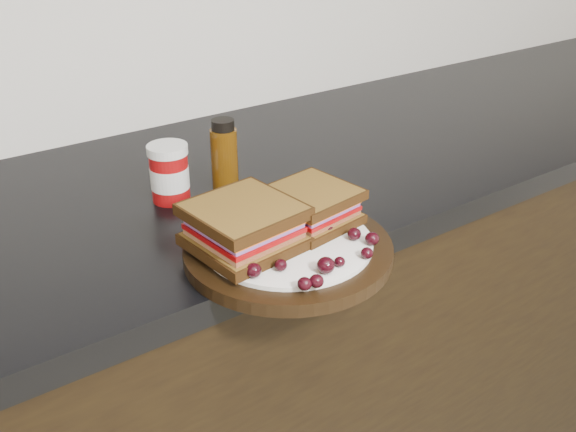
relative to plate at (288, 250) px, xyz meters
name	(u,v)px	position (x,y,z in m)	size (l,w,h in m)	color
base_cabinets	(208,401)	(-0.01, 0.27, -0.48)	(3.96, 0.58, 0.86)	black
countertop	(192,198)	(-0.01, 0.27, -0.03)	(3.98, 0.60, 0.04)	black
plate	(288,250)	(0.00, 0.00, 0.00)	(0.28, 0.28, 0.02)	black
sandwich_left	(244,226)	(-0.06, 0.02, 0.04)	(0.13, 0.13, 0.06)	brown
sandwich_right	(312,206)	(0.06, 0.02, 0.04)	(0.11, 0.11, 0.05)	brown
grape_0	(253,270)	(-0.08, -0.05, 0.02)	(0.02, 0.02, 0.02)	black
grape_1	(281,265)	(-0.05, -0.06, 0.02)	(0.02, 0.02, 0.01)	black
grape_2	(305,284)	(-0.05, -0.11, 0.02)	(0.02, 0.02, 0.02)	black
grape_3	(317,281)	(-0.04, -0.11, 0.02)	(0.02, 0.02, 0.02)	black
grape_4	(326,265)	(-0.01, -0.09, 0.03)	(0.02, 0.02, 0.02)	black
grape_5	(340,262)	(0.02, -0.09, 0.02)	(0.01, 0.01, 0.01)	black
grape_6	(367,253)	(0.06, -0.09, 0.02)	(0.02, 0.02, 0.01)	black
grape_7	(372,239)	(0.08, -0.07, 0.02)	(0.02, 0.02, 0.02)	black
grape_8	(354,234)	(0.07, -0.05, 0.02)	(0.02, 0.02, 0.02)	black
grape_9	(326,229)	(0.05, -0.02, 0.02)	(0.02, 0.02, 0.02)	black
grape_10	(334,215)	(0.08, 0.01, 0.02)	(0.02, 0.02, 0.02)	black
grape_11	(305,214)	(0.05, 0.04, 0.02)	(0.02, 0.02, 0.02)	black
grape_12	(299,209)	(0.05, 0.05, 0.02)	(0.02, 0.02, 0.02)	black
grape_13	(220,234)	(-0.07, 0.05, 0.02)	(0.02, 0.02, 0.02)	black
grape_14	(219,247)	(-0.09, 0.03, 0.02)	(0.01, 0.01, 0.01)	black
grape_15	(251,252)	(-0.07, -0.01, 0.02)	(0.02, 0.02, 0.02)	black
grape_16	(233,229)	(-0.05, 0.05, 0.02)	(0.02, 0.02, 0.01)	black
grape_17	(235,244)	(-0.07, 0.02, 0.02)	(0.02, 0.02, 0.02)	black
grape_18	(222,253)	(-0.10, 0.01, 0.02)	(0.02, 0.02, 0.02)	black
condiment_jar	(169,173)	(-0.05, 0.24, 0.04)	(0.06, 0.06, 0.09)	maroon
oil_bottle	(224,156)	(0.03, 0.23, 0.05)	(0.04, 0.04, 0.12)	#452706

